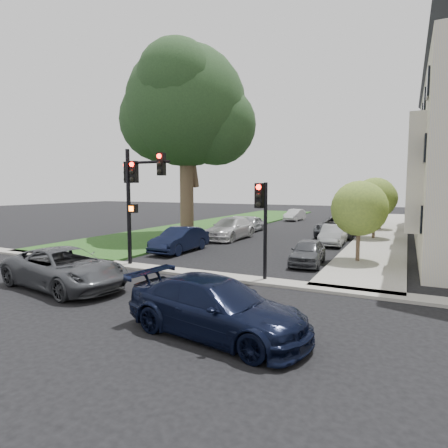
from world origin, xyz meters
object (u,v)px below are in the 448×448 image
at_px(small_tree_a, 359,208).
at_px(car_parked_6, 230,228).
at_px(traffic_signal_main, 136,186).
at_px(small_tree_b, 375,198).
at_px(eucalyptus, 185,107).
at_px(small_tree_c, 381,198).
at_px(car_cross_far, 216,307).
at_px(car_parked_4, 361,218).
at_px(car_parked_7, 251,224).
at_px(car_parked_9, 295,215).
at_px(car_parked_2, 337,227).
at_px(car_parked_1, 333,235).
at_px(car_parked_5, 180,240).
at_px(car_cross_near, 65,268).
at_px(car_parked_0, 308,252).
at_px(traffic_signal_secondary, 262,213).
at_px(car_parked_3, 352,221).

distance_m(small_tree_a, car_parked_6, 11.13).
relative_size(traffic_signal_main, car_parked_6, 1.03).
xyz_separation_m(small_tree_b, traffic_signal_main, (-9.55, -15.48, 0.87)).
height_order(eucalyptus, car_parked_6, eucalyptus).
bearing_deg(small_tree_c, car_cross_far, -94.42).
bearing_deg(car_parked_4, small_tree_b, -82.47).
bearing_deg(car_parked_7, car_parked_6, -85.02).
height_order(small_tree_c, car_parked_4, small_tree_c).
bearing_deg(car_parked_9, car_parked_2, -57.22).
bearing_deg(car_parked_6, traffic_signal_main, -88.10).
distance_m(small_tree_b, car_parked_1, 5.26).
relative_size(car_cross_far, car_parked_7, 1.32).
relative_size(small_tree_a, small_tree_c, 0.96).
xyz_separation_m(small_tree_c, car_parked_5, (-9.98, -17.86, -2.16)).
relative_size(car_cross_near, car_parked_4, 1.26).
height_order(car_parked_0, car_parked_6, car_parked_6).
height_order(traffic_signal_secondary, car_cross_far, traffic_signal_secondary).
relative_size(small_tree_a, car_parked_1, 1.03).
distance_m(small_tree_b, car_parked_7, 10.40).
relative_size(small_tree_a, car_parked_4, 0.95).
height_order(car_parked_0, car_parked_7, car_parked_7).
bearing_deg(small_tree_c, car_parked_4, 110.63).
bearing_deg(car_parked_1, small_tree_c, 77.04).
relative_size(traffic_signal_main, car_parked_5, 1.26).
distance_m(small_tree_b, car_parked_6, 10.94).
distance_m(car_parked_0, car_parked_3, 17.87).
xyz_separation_m(car_cross_far, car_parked_5, (-7.80, 10.34, -0.00)).
xyz_separation_m(car_cross_far, car_parked_2, (-0.51, 21.62, 0.05)).
xyz_separation_m(eucalyptus, traffic_signal_secondary, (10.36, -10.82, -7.19)).
relative_size(eucalyptus, car_parked_2, 2.55).
relative_size(car_cross_near, car_parked_2, 0.97).
xyz_separation_m(small_tree_a, car_parked_7, (-10.10, 10.42, -2.13)).
bearing_deg(car_parked_3, car_parked_6, -119.35).
height_order(eucalyptus, small_tree_a, eucalyptus).
bearing_deg(traffic_signal_secondary, small_tree_b, 78.73).
height_order(small_tree_c, car_parked_7, small_tree_c).
bearing_deg(traffic_signal_main, car_parked_1, 57.08).
height_order(car_cross_far, car_parked_0, car_cross_far).
bearing_deg(car_cross_near, car_parked_2, -9.77).
bearing_deg(small_tree_b, car_parked_0, -101.06).
relative_size(small_tree_c, car_parked_2, 0.76).
height_order(car_cross_near, car_parked_4, car_cross_near).
bearing_deg(car_parked_4, eucalyptus, -125.12).
bearing_deg(small_tree_b, car_parked_5, -132.14).
xyz_separation_m(traffic_signal_secondary, car_parked_2, (0.41, 15.77, -2.04)).
height_order(car_cross_far, car_parked_7, car_cross_far).
bearing_deg(eucalyptus, car_parked_0, -30.33).
xyz_separation_m(small_tree_c, traffic_signal_main, (-9.55, -22.31, 1.02)).
relative_size(traffic_signal_main, car_cross_near, 1.03).
xyz_separation_m(small_tree_a, car_parked_5, (-9.98, -1.26, -2.05)).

